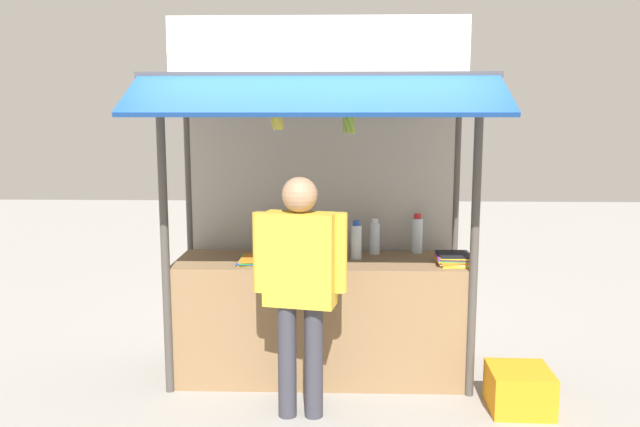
{
  "coord_description": "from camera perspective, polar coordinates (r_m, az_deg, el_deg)",
  "views": [
    {
      "loc": [
        0.14,
        -4.69,
        1.98
      ],
      "look_at": [
        0.0,
        0.0,
        1.25
      ],
      "focal_mm": 36.03,
      "sensor_mm": 36.0,
      "label": 1
    }
  ],
  "objects": [
    {
      "name": "stall_structure",
      "position": [
        4.8,
        0.03,
        3.9
      ],
      "size": [
        2.35,
        1.51,
        2.6
      ],
      "color": "#4C4742",
      "rests_on": "ground"
    },
    {
      "name": "water_bottle_front_right",
      "position": [
        5.02,
        -5.07,
        -2.02
      ],
      "size": [
        0.08,
        0.08,
        0.29
      ],
      "color": "silver",
      "rests_on": "stall_counter"
    },
    {
      "name": "water_bottle_right",
      "position": [
        4.83,
        3.24,
        -2.45
      ],
      "size": [
        0.08,
        0.08,
        0.29
      ],
      "color": "silver",
      "rests_on": "stall_counter"
    },
    {
      "name": "vendor_person",
      "position": [
        4.13,
        -1.78,
        -5.49
      ],
      "size": [
        0.6,
        0.28,
        1.59
      ],
      "rotation": [
        0.0,
        0.0,
        2.94
      ],
      "color": "#383842",
      "rests_on": "ground"
    },
    {
      "name": "water_bottle_front_left",
      "position": [
        5.01,
        4.89,
        -2.13
      ],
      "size": [
        0.08,
        0.08,
        0.28
      ],
      "color": "silver",
      "rests_on": "stall_counter"
    },
    {
      "name": "magazine_stack_left",
      "position": [
        4.78,
        11.83,
        -3.97
      ],
      "size": [
        0.27,
        0.3,
        0.07
      ],
      "color": "yellow",
      "rests_on": "stall_counter"
    },
    {
      "name": "plastic_crate",
      "position": [
        4.69,
        17.29,
        -14.68
      ],
      "size": [
        0.42,
        0.42,
        0.28
      ],
      "primitive_type": "cube",
      "rotation": [
        0.0,
        0.0,
        -0.03
      ],
      "color": "orange",
      "rests_on": "ground"
    },
    {
      "name": "water_bottle_center",
      "position": [
        4.85,
        -0.85,
        -2.42
      ],
      "size": [
        0.08,
        0.08,
        0.28
      ],
      "color": "silver",
      "rests_on": "stall_counter"
    },
    {
      "name": "water_bottle_back_right",
      "position": [
        5.08,
        8.62,
        -1.86
      ],
      "size": [
        0.09,
        0.09,
        0.31
      ],
      "color": "silver",
      "rests_on": "stall_counter"
    },
    {
      "name": "magazine_stack_mid_right",
      "position": [
        4.73,
        -5.64,
        -4.14
      ],
      "size": [
        0.28,
        0.32,
        0.04
      ],
      "color": "yellow",
      "rests_on": "stall_counter"
    },
    {
      "name": "stall_counter",
      "position": [
        4.93,
        0.0,
        -9.24
      ],
      "size": [
        2.15,
        0.67,
        0.9
      ],
      "primitive_type": "cube",
      "color": "olive",
      "rests_on": "ground"
    },
    {
      "name": "ground_plane",
      "position": [
        5.09,
        0.0,
        -14.08
      ],
      "size": [
        20.0,
        20.0,
        0.0
      ],
      "primitive_type": "plane",
      "color": "gray"
    },
    {
      "name": "banana_bunch_inner_right",
      "position": [
        4.27,
        -3.82,
        8.34
      ],
      "size": [
        0.1,
        0.1,
        0.24
      ],
      "color": "#332D23"
    },
    {
      "name": "banana_bunch_leftmost",
      "position": [
        4.25,
        2.6,
        8.12
      ],
      "size": [
        0.11,
        0.1,
        0.27
      ],
      "color": "#332D23"
    }
  ]
}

